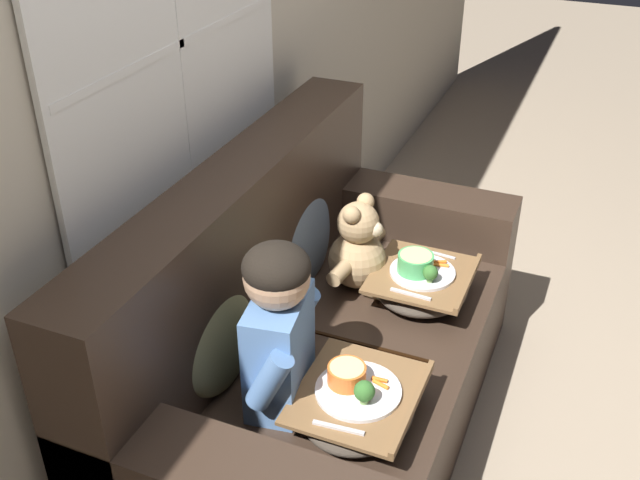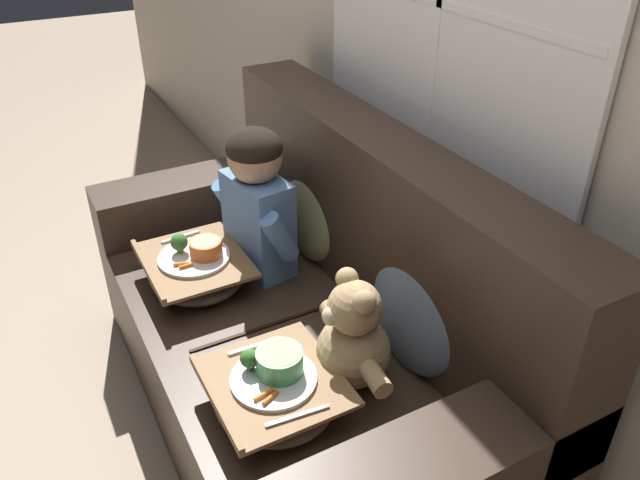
{
  "view_description": "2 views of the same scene",
  "coord_description": "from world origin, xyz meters",
  "px_view_note": "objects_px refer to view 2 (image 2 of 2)",
  "views": [
    {
      "loc": [
        -1.83,
        -0.71,
        2.02
      ],
      "look_at": [
        0.12,
        0.1,
        0.73
      ],
      "focal_mm": 42.0,
      "sensor_mm": 36.0,
      "label": 1
    },
    {
      "loc": [
        1.44,
        -0.66,
        1.74
      ],
      "look_at": [
        -0.06,
        0.14,
        0.67
      ],
      "focal_mm": 35.0,
      "sensor_mm": 36.0,
      "label": 2
    }
  ],
  "objects_px": {
    "couch": "(310,332)",
    "throw_pillow_behind_child": "(313,207)",
    "child_figure": "(257,195)",
    "lap_tray_teddy": "(274,391)",
    "throw_pillow_behind_teddy": "(419,305)",
    "lap_tray_child": "(196,269)",
    "teddy_bear": "(352,340)"
  },
  "relations": [
    {
      "from": "couch",
      "to": "throw_pillow_behind_child",
      "type": "relative_size",
      "value": 4.25
    },
    {
      "from": "child_figure",
      "to": "lap_tray_teddy",
      "type": "height_order",
      "value": "child_figure"
    },
    {
      "from": "throw_pillow_behind_child",
      "to": "child_figure",
      "type": "xyz_separation_m",
      "value": [
        0.0,
        -0.22,
        0.1
      ]
    },
    {
      "from": "child_figure",
      "to": "lap_tray_teddy",
      "type": "xyz_separation_m",
      "value": [
        0.65,
        -0.24,
        -0.23
      ]
    },
    {
      "from": "throw_pillow_behind_child",
      "to": "throw_pillow_behind_teddy",
      "type": "height_order",
      "value": "throw_pillow_behind_teddy"
    },
    {
      "from": "throw_pillow_behind_child",
      "to": "lap_tray_teddy",
      "type": "distance_m",
      "value": 0.81
    },
    {
      "from": "couch",
      "to": "child_figure",
      "type": "bearing_deg",
      "value": -174.17
    },
    {
      "from": "throw_pillow_behind_child",
      "to": "lap_tray_child",
      "type": "xyz_separation_m",
      "value": [
        -0.0,
        -0.46,
        -0.12
      ]
    },
    {
      "from": "lap_tray_child",
      "to": "lap_tray_teddy",
      "type": "height_order",
      "value": "lap_tray_child"
    },
    {
      "from": "teddy_bear",
      "to": "child_figure",
      "type": "bearing_deg",
      "value": 179.66
    },
    {
      "from": "couch",
      "to": "throw_pillow_behind_child",
      "type": "bearing_deg",
      "value": 150.58
    },
    {
      "from": "teddy_bear",
      "to": "lap_tray_teddy",
      "type": "height_order",
      "value": "teddy_bear"
    },
    {
      "from": "couch",
      "to": "child_figure",
      "type": "height_order",
      "value": "couch"
    },
    {
      "from": "throw_pillow_behind_child",
      "to": "lap_tray_teddy",
      "type": "bearing_deg",
      "value": -35.23
    },
    {
      "from": "throw_pillow_behind_teddy",
      "to": "teddy_bear",
      "type": "xyz_separation_m",
      "value": [
        -0.0,
        -0.22,
        -0.04
      ]
    },
    {
      "from": "couch",
      "to": "child_figure",
      "type": "distance_m",
      "value": 0.5
    },
    {
      "from": "teddy_bear",
      "to": "lap_tray_child",
      "type": "bearing_deg",
      "value": -159.91
    },
    {
      "from": "throw_pillow_behind_teddy",
      "to": "lap_tray_teddy",
      "type": "xyz_separation_m",
      "value": [
        -0.0,
        -0.46,
        -0.12
      ]
    },
    {
      "from": "throw_pillow_behind_teddy",
      "to": "lap_tray_child",
      "type": "xyz_separation_m",
      "value": [
        -0.66,
        -0.46,
        -0.12
      ]
    },
    {
      "from": "throw_pillow_behind_child",
      "to": "teddy_bear",
      "type": "height_order",
      "value": "throw_pillow_behind_child"
    },
    {
      "from": "lap_tray_child",
      "to": "teddy_bear",
      "type": "bearing_deg",
      "value": 20.09
    },
    {
      "from": "throw_pillow_behind_child",
      "to": "lap_tray_child",
      "type": "height_order",
      "value": "throw_pillow_behind_child"
    },
    {
      "from": "throw_pillow_behind_child",
      "to": "lap_tray_teddy",
      "type": "height_order",
      "value": "throw_pillow_behind_child"
    },
    {
      "from": "couch",
      "to": "lap_tray_teddy",
      "type": "bearing_deg",
      "value": -40.34
    },
    {
      "from": "child_figure",
      "to": "lap_tray_child",
      "type": "relative_size",
      "value": 1.36
    },
    {
      "from": "couch",
      "to": "teddy_bear",
      "type": "distance_m",
      "value": 0.4
    },
    {
      "from": "lap_tray_teddy",
      "to": "teddy_bear",
      "type": "bearing_deg",
      "value": 89.75
    },
    {
      "from": "couch",
      "to": "lap_tray_teddy",
      "type": "height_order",
      "value": "couch"
    },
    {
      "from": "teddy_bear",
      "to": "lap_tray_child",
      "type": "xyz_separation_m",
      "value": [
        -0.66,
        -0.24,
        -0.08
      ]
    },
    {
      "from": "couch",
      "to": "lap_tray_child",
      "type": "xyz_separation_m",
      "value": [
        -0.33,
        -0.28,
        0.15
      ]
    },
    {
      "from": "throw_pillow_behind_child",
      "to": "teddy_bear",
      "type": "bearing_deg",
      "value": -18.73
    },
    {
      "from": "teddy_bear",
      "to": "lap_tray_teddy",
      "type": "xyz_separation_m",
      "value": [
        -0.0,
        -0.24,
        -0.08
      ]
    }
  ]
}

